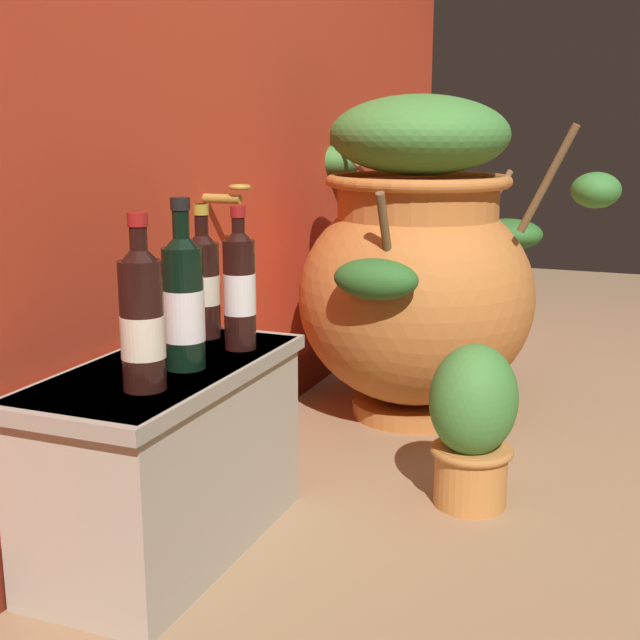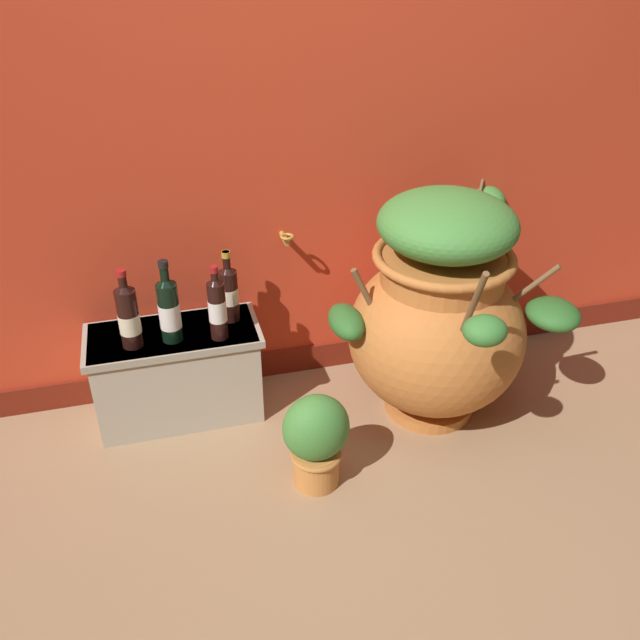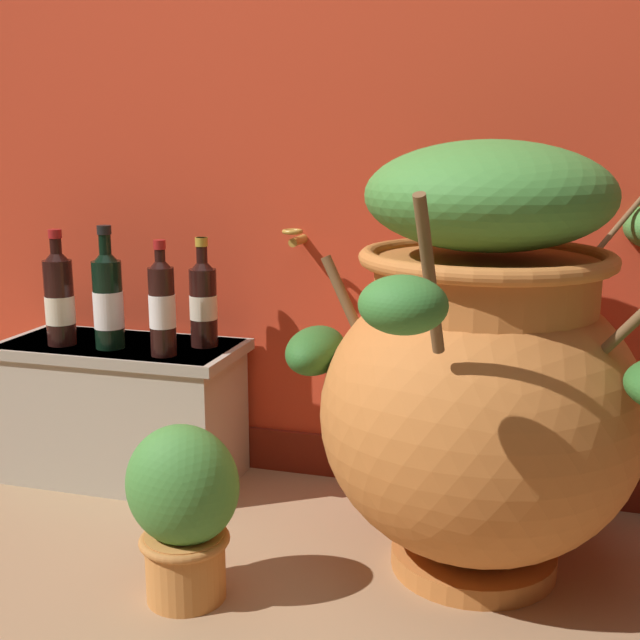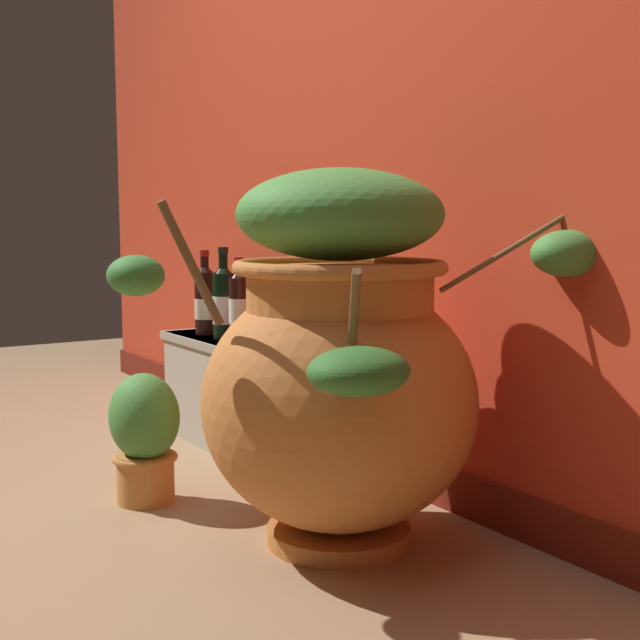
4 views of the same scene
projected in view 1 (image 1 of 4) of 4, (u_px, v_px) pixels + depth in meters
terracotta_urn at (417, 266)px, 2.53m from camera, size 0.91×1.07×0.96m
stone_ledge at (168, 452)px, 1.75m from camera, size 0.68×0.32×0.40m
wine_bottle_left at (239, 285)px, 1.81m from camera, size 0.07×0.07×0.31m
wine_bottle_middle at (203, 280)px, 1.91m from camera, size 0.08×0.08×0.30m
wine_bottle_right at (142, 315)px, 1.52m from camera, size 0.08×0.08×0.32m
wine_bottle_back at (183, 298)px, 1.66m from camera, size 0.08×0.08×0.34m
potted_shrub at (473, 420)px, 1.95m from camera, size 0.24×0.20×0.39m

